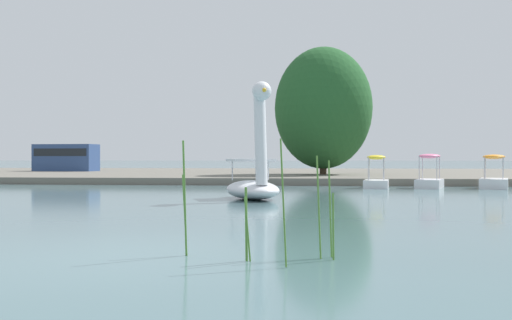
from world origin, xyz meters
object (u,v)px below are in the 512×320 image
object	(u,v)px
pedal_boat_orange	(494,178)
parked_van	(66,157)
pedal_boat_yellow	(376,179)
tree_willow_overhanging	(323,108)
pedal_boat_pink	(429,177)
swan_boat	(254,177)

from	to	relation	value
pedal_boat_orange	parked_van	world-z (taller)	parked_van
pedal_boat_yellow	tree_willow_overhanging	distance (m)	9.49
pedal_boat_orange	tree_willow_overhanging	world-z (taller)	tree_willow_overhanging
tree_willow_overhanging	parked_van	size ratio (longest dim) A/B	1.68
pedal_boat_pink	parked_van	distance (m)	28.00
swan_boat	tree_willow_overhanging	world-z (taller)	tree_willow_overhanging
pedal_boat_yellow	tree_willow_overhanging	xyz separation A→B (m)	(-2.24, 8.36, 3.89)
parked_van	pedal_boat_pink	bearing A→B (deg)	-33.11
pedal_boat_pink	pedal_boat_orange	xyz separation A→B (m)	(2.76, 0.01, -0.04)
pedal_boat_yellow	parked_van	xyz separation A→B (m)	(-21.11, 15.36, 1.03)
pedal_boat_yellow	pedal_boat_pink	distance (m)	2.34
parked_van	tree_willow_overhanging	bearing A→B (deg)	-20.35
pedal_boat_pink	pedal_boat_orange	world-z (taller)	pedal_boat_pink
tree_willow_overhanging	parked_van	bearing A→B (deg)	159.65
pedal_boat_pink	parked_van	size ratio (longest dim) A/B	0.48
pedal_boat_yellow	tree_willow_overhanging	world-z (taller)	tree_willow_overhanging
pedal_boat_yellow	tree_willow_overhanging	size ratio (longest dim) A/B	0.26
pedal_boat_yellow	parked_van	world-z (taller)	parked_van
pedal_boat_yellow	parked_van	distance (m)	26.12
pedal_boat_yellow	pedal_boat_orange	bearing A→B (deg)	0.87
swan_boat	pedal_boat_orange	bearing A→B (deg)	38.76
pedal_boat_yellow	pedal_boat_orange	distance (m)	5.10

